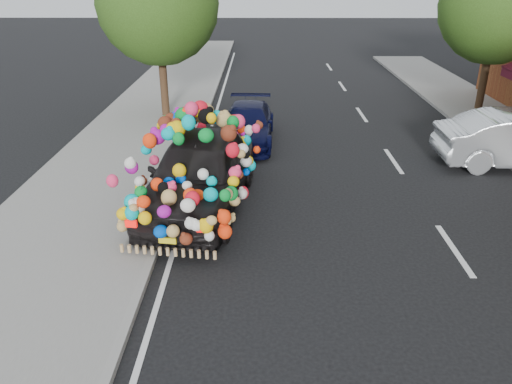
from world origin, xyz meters
TOP-DOWN VIEW (x-y plane):
  - ground at (0.00, 0.00)m, footprint 100.00×100.00m
  - sidewalk at (-4.30, 0.00)m, footprint 4.00×60.00m
  - kerb at (-2.35, 0.00)m, footprint 0.15×60.00m
  - lane_markings at (3.60, 0.00)m, footprint 6.00×50.00m
  - tree_near_sidewalk at (-3.80, 9.50)m, footprint 4.20×4.20m
  - tree_far_b at (8.00, 10.00)m, footprint 4.00×4.00m
  - plush_art_car at (-1.67, 2.00)m, footprint 3.05×5.48m
  - navy_sedan at (-0.70, 6.71)m, footprint 1.81×4.10m

SIDE VIEW (x-z plane):
  - ground at x=0.00m, z-range 0.00..0.00m
  - lane_markings at x=3.60m, z-range 0.00..0.01m
  - sidewalk at x=-4.30m, z-range 0.00..0.12m
  - kerb at x=-2.35m, z-range 0.00..0.13m
  - navy_sedan at x=-0.70m, z-range 0.00..1.17m
  - plush_art_car at x=-1.67m, z-range 0.04..2.40m
  - tree_far_b at x=8.00m, z-range 0.94..6.84m
  - tree_near_sidewalk at x=-3.80m, z-range 0.96..7.09m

